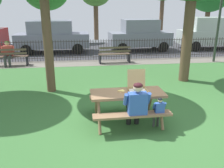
# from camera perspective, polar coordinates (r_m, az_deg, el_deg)

# --- Properties ---
(ground) EXTENTS (28.00, 11.13, 0.02)m
(ground) POSITION_cam_1_polar(r_m,az_deg,el_deg) (7.78, 3.33, -2.83)
(ground) COLOR #396C34
(cobblestone_walkway) EXTENTS (28.00, 1.40, 0.01)m
(cobblestone_walkway) POSITION_cam_1_polar(r_m,az_deg,el_deg) (12.40, -0.70, 5.19)
(cobblestone_walkway) COLOR slate
(street_asphalt) EXTENTS (28.00, 6.51, 0.01)m
(street_asphalt) POSITION_cam_1_polar(r_m,az_deg,el_deg) (16.26, -2.28, 8.27)
(street_asphalt) COLOR #38383D
(picnic_table_foreground) EXTENTS (1.83, 1.51, 0.79)m
(picnic_table_foreground) POSITION_cam_1_polar(r_m,az_deg,el_deg) (5.89, 3.69, -3.52)
(picnic_table_foreground) COLOR #8E6A4A
(picnic_table_foreground) RESTS_ON ground
(pizza_box_open) EXTENTS (0.47, 0.52, 0.50)m
(pizza_box_open) POSITION_cam_1_polar(r_m,az_deg,el_deg) (5.93, 6.05, -0.47)
(pizza_box_open) COLOR tan
(pizza_box_open) RESTS_ON picnic_table_foreground
(pizza_slice_on_table) EXTENTS (0.22, 0.24, 0.02)m
(pizza_slice_on_table) POSITION_cam_1_polar(r_m,az_deg,el_deg) (5.89, 2.23, -1.64)
(pizza_slice_on_table) COLOR #F8D96A
(pizza_slice_on_table) RESTS_ON picnic_table_foreground
(adult_at_table) EXTENTS (0.61, 0.60, 1.19)m
(adult_at_table) POSITION_cam_1_polar(r_m,az_deg,el_deg) (5.44, 5.86, -4.79)
(adult_at_table) COLOR black
(adult_at_table) RESTS_ON ground
(child_at_table) EXTENTS (0.30, 0.29, 0.81)m
(child_at_table) POSITION_cam_1_polar(r_m,az_deg,el_deg) (5.62, 11.07, -6.07)
(child_at_table) COLOR #373737
(child_at_table) RESTS_ON ground
(iron_fence_streetside) EXTENTS (23.55, 0.03, 1.10)m
(iron_fence_streetside) POSITION_cam_1_polar(r_m,az_deg,el_deg) (12.97, -1.06, 8.31)
(iron_fence_streetside) COLOR #2D2823
(iron_fence_streetside) RESTS_ON ground
(park_bench_left) EXTENTS (1.62, 0.54, 0.85)m
(park_bench_left) POSITION_cam_1_polar(r_m,az_deg,el_deg) (12.59, -23.15, 5.89)
(park_bench_left) COLOR brown
(park_bench_left) RESTS_ON ground
(park_bench_center) EXTENTS (1.63, 0.58, 0.85)m
(park_bench_center) POSITION_cam_1_polar(r_m,az_deg,el_deg) (12.21, 0.62, 7.00)
(park_bench_center) COLOR brown
(park_bench_center) RESTS_ON ground
(person_on_park_bench) EXTENTS (0.62, 0.60, 1.19)m
(person_on_park_bench) POSITION_cam_1_polar(r_m,az_deg,el_deg) (12.59, -23.66, 6.95)
(person_on_park_bench) COLOR #343434
(person_on_park_bench) RESTS_ON ground
(lamp_post_walkway) EXTENTS (0.28, 0.28, 4.68)m
(lamp_post_walkway) POSITION_cam_1_polar(r_m,az_deg,el_deg) (13.38, 24.63, 16.72)
(lamp_post_walkway) COLOR #2D382D
(lamp_post_walkway) RESTS_ON ground
(parked_car_center) EXTENTS (4.44, 1.99, 1.94)m
(parked_car_center) POSITION_cam_1_polar(r_m,az_deg,el_deg) (15.47, -14.09, 11.04)
(parked_car_center) COLOR slate
(parked_car_center) RESTS_ON ground
(parked_car_right) EXTENTS (4.00, 2.02, 1.98)m
(parked_car_right) POSITION_cam_1_polar(r_m,az_deg,el_deg) (15.80, 6.67, 11.61)
(parked_car_right) COLOR gray
(parked_car_right) RESTS_ON ground
(parked_car_far_right) EXTENTS (4.70, 2.17, 2.08)m
(parked_car_far_right) POSITION_cam_1_polar(r_m,az_deg,el_deg) (17.71, 23.30, 11.26)
(parked_car_far_right) COLOR #B0BBB5
(parked_car_far_right) RESTS_ON ground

